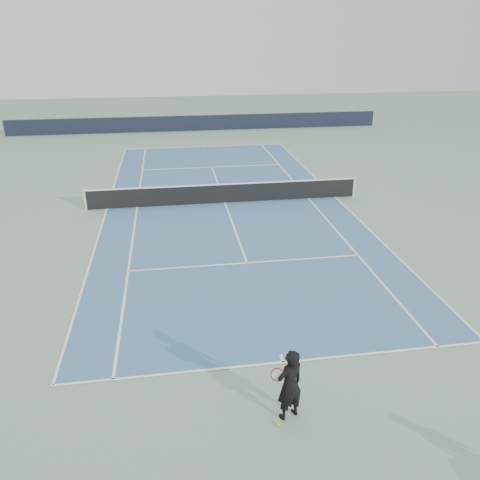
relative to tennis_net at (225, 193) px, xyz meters
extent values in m
plane|color=gray|center=(0.00, 0.00, -0.50)|extent=(80.00, 80.00, 0.00)
cube|color=#3C688F|center=(0.00, 0.00, -0.50)|extent=(10.97, 23.77, 0.01)
cylinder|color=silver|center=(-6.40, 0.00, 0.03)|extent=(0.10, 0.10, 1.07)
cylinder|color=silver|center=(6.40, 0.00, 0.03)|extent=(0.10, 0.10, 1.07)
cube|color=black|center=(0.00, 0.00, -0.04)|extent=(12.80, 0.03, 0.90)
cube|color=white|center=(0.00, 0.00, 0.43)|extent=(12.80, 0.04, 0.06)
cube|color=black|center=(0.00, 17.88, 0.10)|extent=(30.00, 0.25, 1.20)
imported|color=black|center=(-0.31, -13.60, 0.34)|extent=(0.77, 0.67, 1.69)
torus|color=maroon|center=(-0.59, -13.65, 0.68)|extent=(0.34, 0.18, 0.36)
cylinder|color=white|center=(-0.59, -13.65, 0.68)|extent=(0.29, 0.14, 0.32)
cylinder|color=white|center=(-0.47, -13.62, 0.42)|extent=(0.08, 0.13, 0.27)
sphere|color=#CCD72C|center=(-0.58, -13.84, -0.47)|extent=(0.07, 0.07, 0.07)
camera|label=1|loc=(-2.47, -20.93, 7.02)|focal=35.00mm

